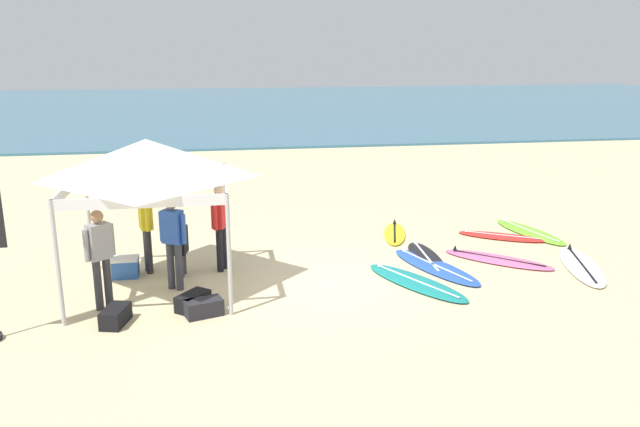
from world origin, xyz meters
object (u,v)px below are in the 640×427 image
at_px(person_red, 220,222).
at_px(cooler_box, 125,267).
at_px(surfboard_black, 426,258).
at_px(surfboard_blue, 435,267).
at_px(surfboard_teal, 416,282).
at_px(gear_bag_on_sand, 204,308).
at_px(gear_bag_by_pole, 115,316).
at_px(gear_bag_near_tent, 193,301).
at_px(person_yellow, 146,223).
at_px(surfboard_lime, 529,232).
at_px(person_black, 181,243).
at_px(person_grey, 100,252).
at_px(person_blue, 173,237).
at_px(canopy_tent, 147,160).
at_px(surfboard_yellow, 395,233).
at_px(surfboard_white, 582,266).
at_px(surfboard_red, 502,236).
at_px(surfboard_pink, 498,259).

bearing_deg(person_red, cooler_box, -176.79).
relative_size(surfboard_black, surfboard_blue, 0.85).
height_order(surfboard_teal, gear_bag_on_sand, gear_bag_on_sand).
xyz_separation_m(person_red, gear_bag_by_pole, (-1.71, -2.28, -0.85)).
bearing_deg(person_red, gear_bag_near_tent, -105.38).
bearing_deg(person_yellow, surfboard_lime, 8.27).
bearing_deg(person_black, person_grey, -131.34).
bearing_deg(person_blue, canopy_tent, 178.30).
xyz_separation_m(canopy_tent, surfboard_yellow, (5.20, 2.62, -2.35)).
distance_m(surfboard_white, person_yellow, 8.62).
bearing_deg(surfboard_red, person_red, -169.97).
distance_m(surfboard_black, surfboard_teal, 1.46).
bearing_deg(person_grey, gear_bag_near_tent, -11.09).
height_order(surfboard_white, person_black, person_black).
bearing_deg(surfboard_pink, canopy_tent, -175.80).
bearing_deg(cooler_box, canopy_tent, -51.26).
distance_m(person_black, gear_bag_near_tent, 1.77).
relative_size(surfboard_red, surfboard_white, 0.78).
bearing_deg(surfboard_black, surfboard_pink, -13.61).
bearing_deg(surfboard_blue, gear_bag_by_pole, -164.04).
distance_m(surfboard_blue, person_black, 4.99).
bearing_deg(surfboard_blue, person_yellow, 172.70).
relative_size(surfboard_teal, person_grey, 1.44).
bearing_deg(person_blue, person_red, 46.39).
bearing_deg(cooler_box, surfboard_white, -5.82).
xyz_separation_m(surfboard_pink, person_blue, (-6.43, -0.51, 0.95)).
height_order(surfboard_red, surfboard_black, same).
bearing_deg(surfboard_teal, surfboard_yellow, 81.52).
relative_size(person_grey, person_black, 1.43).
height_order(surfboard_yellow, gear_bag_on_sand, gear_bag_on_sand).
distance_m(surfboard_black, surfboard_pink, 1.45).
bearing_deg(person_blue, surfboard_black, 9.62).
height_order(surfboard_red, surfboard_teal, same).
xyz_separation_m(surfboard_pink, surfboard_lime, (1.58, 1.75, -0.00)).
bearing_deg(gear_bag_near_tent, surfboard_blue, 15.22).
height_order(surfboard_white, gear_bag_on_sand, gear_bag_on_sand).
distance_m(surfboard_yellow, surfboard_teal, 3.13).
xyz_separation_m(surfboard_blue, person_blue, (-5.02, -0.30, 0.95)).
relative_size(surfboard_pink, person_red, 1.23).
bearing_deg(gear_bag_by_pole, gear_bag_on_sand, 4.45).
height_order(surfboard_red, surfboard_white, same).
xyz_separation_m(surfboard_black, surfboard_yellow, (-0.17, 1.78, 0.00)).
bearing_deg(surfboard_yellow, canopy_tent, -153.27).
height_order(surfboard_teal, gear_bag_by_pole, gear_bag_by_pole).
height_order(surfboard_pink, person_yellow, person_yellow).
bearing_deg(surfboard_yellow, cooler_box, -162.45).
bearing_deg(person_red, gear_bag_on_sand, -98.67).
height_order(gear_bag_by_pole, cooler_box, cooler_box).
distance_m(person_blue, person_black, 0.78).
xyz_separation_m(surfboard_yellow, person_red, (-4.00, -1.74, 0.95)).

